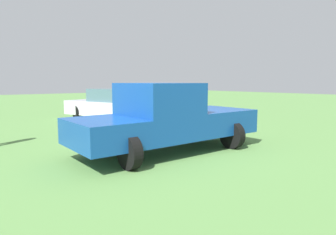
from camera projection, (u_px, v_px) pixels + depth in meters
The scene contains 3 objects.
ground_plane at pixel (160, 153), 7.63m from camera, with size 80.00×80.00×0.00m, color #5B8C47.
pickup_truck at pixel (164, 117), 7.59m from camera, with size 2.32×5.06×1.79m.
sedan_near at pixel (111, 105), 14.24m from camera, with size 4.95×3.11×1.49m.
Camera 1 is at (-5.99, 4.46, 1.82)m, focal length 31.75 mm.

